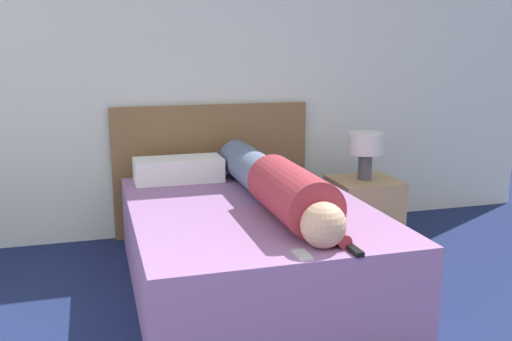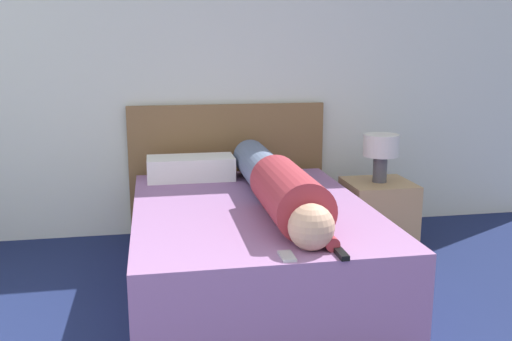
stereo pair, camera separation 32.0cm
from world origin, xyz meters
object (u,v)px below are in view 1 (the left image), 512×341
Objects in this scene: bed at (249,246)px; tv_remote at (354,250)px; table_lamp at (366,147)px; pillow_near_headboard at (178,169)px; nightstand at (363,210)px; cell_phone at (302,255)px; person_lying at (275,184)px.

tv_remote reaches higher than bed.
pillow_near_headboard is (-1.37, 0.21, -0.13)m from table_lamp.
bed is 0.97m from tv_remote.
table_lamp is at bearing -90.00° from nightstand.
bed is 0.92m from cell_phone.
cell_phone is (-0.14, -0.82, -0.13)m from person_lying.
tv_remote is (-0.79, -1.46, 0.28)m from nightstand.
nightstand is 1.80m from cell_phone.
nightstand is at bearing 54.13° from cell_phone.
person_lying reaches higher than nightstand.
nightstand is at bearing 90.00° from table_lamp.
nightstand is 1.69m from tv_remote.
person_lying is at bearing 80.58° from cell_phone.
pillow_near_headboard is at bearing 119.06° from person_lying.
nightstand is at bearing 34.36° from person_lying.
person_lying is at bearing -145.64° from table_lamp.
tv_remote is at bearing -71.09° from pillow_near_headboard.
table_lamp is at bearing 54.13° from cell_phone.
pillow_near_headboard is at bearing 108.91° from tv_remote.
person_lying is (-0.91, -0.62, 0.41)m from nightstand.
nightstand is 0.77× the size of pillow_near_headboard.
tv_remote is at bearing -118.45° from table_lamp.
person_lying is 2.93× the size of pillow_near_headboard.
table_lamp reaches higher than bed.
bed is 0.90m from pillow_near_headboard.
nightstand is 3.68× the size of cell_phone.
bed is at bearing -151.85° from nightstand.
bed is at bearing 159.05° from person_lying.
cell_phone is at bearing -89.34° from bed.
table_lamp is 2.71× the size of cell_phone.
cell_phone is (-1.04, -1.44, -0.21)m from table_lamp.
tv_remote is (0.57, -1.67, -0.07)m from pillow_near_headboard.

